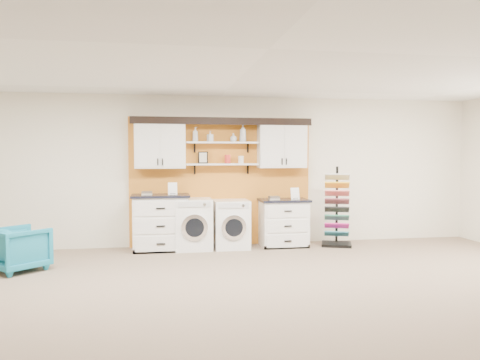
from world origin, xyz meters
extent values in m
plane|color=#826C57|center=(0.00, 0.00, 0.00)|extent=(10.00, 10.00, 0.00)
plane|color=white|center=(0.00, 0.00, 2.80)|extent=(10.00, 10.00, 0.00)
plane|color=#EEE5CE|center=(0.00, 4.00, 1.40)|extent=(10.00, 0.00, 10.00)
cube|color=orange|center=(0.00, 3.96, 1.20)|extent=(3.40, 0.07, 2.40)
cube|color=silver|center=(-1.13, 3.80, 1.88)|extent=(0.90, 0.34, 0.84)
cube|color=silver|center=(-1.35, 3.62, 1.88)|extent=(0.42, 0.01, 0.78)
cube|color=silver|center=(-0.91, 3.62, 1.88)|extent=(0.42, 0.01, 0.78)
cube|color=silver|center=(1.13, 3.80, 1.88)|extent=(0.90, 0.34, 0.84)
cube|color=silver|center=(0.91, 3.62, 1.88)|extent=(0.42, 0.01, 0.78)
cube|color=silver|center=(1.35, 3.62, 1.88)|extent=(0.42, 0.01, 0.78)
cube|color=silver|center=(0.00, 3.80, 1.53)|extent=(1.32, 0.28, 0.03)
cube|color=silver|center=(0.00, 3.80, 1.93)|extent=(1.32, 0.28, 0.03)
cube|color=black|center=(0.00, 3.82, 2.33)|extent=(3.30, 0.40, 0.10)
cube|color=black|center=(0.00, 3.63, 2.27)|extent=(3.30, 0.04, 0.04)
cube|color=black|center=(-0.35, 3.85, 1.66)|extent=(0.18, 0.02, 0.22)
cube|color=beige|center=(-0.35, 3.84, 1.66)|extent=(0.14, 0.01, 0.18)
cylinder|color=red|center=(0.10, 3.80, 1.62)|extent=(0.11, 0.11, 0.16)
cylinder|color=silver|center=(0.35, 3.80, 1.61)|extent=(0.10, 0.10, 0.14)
cube|color=silver|center=(-1.13, 3.65, 0.48)|extent=(0.96, 0.60, 0.96)
cube|color=black|center=(-1.13, 3.38, 0.04)|extent=(0.96, 0.06, 0.07)
cube|color=black|center=(-1.13, 3.65, 0.98)|extent=(1.02, 0.66, 0.04)
cube|color=silver|center=(-1.13, 3.34, 0.79)|extent=(0.87, 0.02, 0.27)
cube|color=silver|center=(-1.13, 3.34, 0.48)|extent=(0.87, 0.02, 0.27)
cube|color=silver|center=(-1.13, 3.34, 0.17)|extent=(0.87, 0.02, 0.27)
cube|color=silver|center=(1.13, 3.65, 0.42)|extent=(0.84, 0.60, 0.84)
cube|color=black|center=(1.13, 3.38, 0.03)|extent=(0.84, 0.06, 0.07)
cube|color=black|center=(1.13, 3.65, 0.86)|extent=(0.90, 0.66, 0.04)
cube|color=silver|center=(1.13, 3.34, 0.69)|extent=(0.77, 0.02, 0.23)
cube|color=silver|center=(1.13, 3.34, 0.42)|extent=(0.77, 0.02, 0.23)
cube|color=silver|center=(1.13, 3.34, 0.15)|extent=(0.77, 0.02, 0.23)
cube|color=white|center=(-0.55, 3.65, 0.46)|extent=(0.66, 0.66, 0.92)
cube|color=silver|center=(-0.55, 3.31, 0.85)|extent=(0.56, 0.02, 0.10)
cylinder|color=silver|center=(-0.55, 3.31, 0.44)|extent=(0.46, 0.05, 0.46)
cylinder|color=black|center=(-0.55, 3.29, 0.44)|extent=(0.33, 0.03, 0.33)
cube|color=white|center=(0.14, 3.65, 0.44)|extent=(0.63, 0.66, 0.88)
cube|color=silver|center=(0.14, 3.31, 0.81)|extent=(0.54, 0.02, 0.09)
cylinder|color=silver|center=(0.14, 3.31, 0.43)|extent=(0.44, 0.05, 0.44)
cylinder|color=black|center=(0.14, 3.29, 0.43)|extent=(0.31, 0.03, 0.31)
cube|color=black|center=(2.12, 3.50, 0.03)|extent=(0.66, 0.61, 0.05)
cube|color=black|center=(2.18, 3.65, 0.76)|extent=(0.06, 0.06, 1.44)
cube|color=teal|center=(2.13, 3.52, 0.22)|extent=(0.51, 0.39, 0.13)
cube|color=#E81B83|center=(2.13, 3.52, 0.38)|extent=(0.51, 0.39, 0.13)
cube|color=#217C59|center=(2.13, 3.52, 0.53)|extent=(0.51, 0.39, 0.13)
cube|color=black|center=(2.13, 3.52, 0.68)|extent=(0.51, 0.39, 0.13)
cube|color=brown|center=(2.13, 3.52, 0.84)|extent=(0.51, 0.39, 0.13)
cube|color=#FD7570|center=(2.13, 3.52, 0.99)|extent=(0.51, 0.39, 0.13)
cube|color=yellow|center=(2.13, 3.52, 1.14)|extent=(0.51, 0.39, 0.13)
cube|color=silver|center=(2.13, 3.52, 1.30)|extent=(0.51, 0.39, 0.13)
imported|color=#157494|center=(-3.18, 2.49, 0.32)|extent=(0.99, 0.99, 0.65)
imported|color=silver|center=(-0.49, 3.80, 2.08)|extent=(0.14, 0.14, 0.26)
imported|color=silver|center=(-0.22, 3.80, 2.04)|extent=(0.12, 0.12, 0.20)
imported|color=silver|center=(0.21, 3.80, 2.02)|extent=(0.15, 0.15, 0.16)
imported|color=silver|center=(0.39, 3.80, 2.11)|extent=(0.14, 0.14, 0.32)
camera|label=1|loc=(-1.11, -4.77, 1.71)|focal=35.00mm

